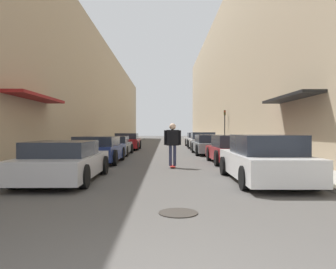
% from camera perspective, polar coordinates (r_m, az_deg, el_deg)
% --- Properties ---
extents(ground, '(142.75, 142.75, 0.00)m').
position_cam_1_polar(ground, '(28.62, -0.68, -2.33)').
color(ground, '#4C4947').
extents(curb_strip_left, '(1.80, 64.89, 0.12)m').
position_cam_1_polar(curb_strip_left, '(35.46, -8.69, -1.68)').
color(curb_strip_left, '#A3A099').
rests_on(curb_strip_left, ground).
extents(curb_strip_right, '(1.80, 64.89, 0.12)m').
position_cam_1_polar(curb_strip_right, '(35.44, 7.35, -1.67)').
color(curb_strip_right, '#A3A099').
rests_on(curb_strip_right, ground).
extents(building_row_left, '(4.90, 64.89, 10.38)m').
position_cam_1_polar(building_row_left, '(36.14, -13.29, 6.50)').
color(building_row_left, tan).
rests_on(building_row_left, ground).
extents(building_row_right, '(4.90, 64.89, 14.52)m').
position_cam_1_polar(building_row_right, '(36.39, 11.96, 9.75)').
color(building_row_right, tan).
rests_on(building_row_right, ground).
extents(parked_car_left_0, '(2.01, 4.46, 1.17)m').
position_cam_1_polar(parked_car_left_0, '(10.09, -17.62, -4.48)').
color(parked_car_left_0, '#B7B7BC').
rests_on(parked_car_left_0, ground).
extents(parked_car_left_1, '(2.09, 4.11, 1.22)m').
position_cam_1_polar(parked_car_left_1, '(15.34, -12.11, -2.62)').
color(parked_car_left_1, navy).
rests_on(parked_car_left_1, ground).
extents(parked_car_left_2, '(2.00, 4.84, 1.15)m').
position_cam_1_polar(parked_car_left_2, '(20.39, -9.35, -1.94)').
color(parked_car_left_2, gray).
rests_on(parked_car_left_2, ground).
extents(parked_car_left_3, '(1.98, 4.22, 1.30)m').
position_cam_1_polar(parked_car_left_3, '(25.92, -7.12, -1.23)').
color(parked_car_left_3, maroon).
rests_on(parked_car_left_3, ground).
extents(parked_car_right_0, '(1.96, 4.57, 1.36)m').
position_cam_1_polar(parked_car_right_0, '(9.85, 16.33, -4.20)').
color(parked_car_right_0, silver).
rests_on(parked_car_right_0, ground).
extents(parked_car_right_1, '(1.92, 4.07, 1.28)m').
position_cam_1_polar(parked_car_right_1, '(15.13, 11.08, -2.63)').
color(parked_car_right_1, maroon).
rests_on(parked_car_right_1, ground).
extents(parked_car_right_2, '(2.00, 4.53, 1.24)m').
position_cam_1_polar(parked_car_right_2, '(20.78, 7.24, -1.78)').
color(parked_car_right_2, gray).
rests_on(parked_car_right_2, ground).
extents(parked_car_right_3, '(2.08, 4.19, 1.37)m').
position_cam_1_polar(parked_car_right_3, '(25.95, 6.00, -1.17)').
color(parked_car_right_3, silver).
rests_on(parked_car_right_3, ground).
extents(parked_car_right_4, '(1.92, 4.09, 1.32)m').
position_cam_1_polar(parked_car_right_4, '(31.03, 4.92, -0.91)').
color(parked_car_right_4, '#B7B7BC').
rests_on(parked_car_right_4, ground).
extents(skateboarder, '(0.68, 0.78, 1.77)m').
position_cam_1_polar(skateboarder, '(13.07, 0.80, -1.03)').
color(skateboarder, '#B2231E').
rests_on(skateboarder, ground).
extents(manhole_cover, '(0.70, 0.70, 0.02)m').
position_cam_1_polar(manhole_cover, '(5.99, 1.80, -13.47)').
color(manhole_cover, '#332D28').
rests_on(manhole_cover, ground).
extents(traffic_light, '(0.16, 0.22, 3.25)m').
position_cam_1_polar(traffic_light, '(30.20, 9.85, 1.88)').
color(traffic_light, '#2D2D2D').
rests_on(traffic_light, curb_strip_right).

